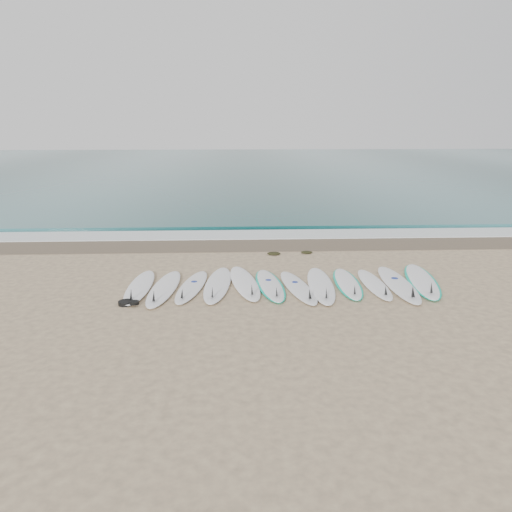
{
  "coord_description": "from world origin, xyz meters",
  "views": [
    {
      "loc": [
        -1.12,
        -11.12,
        3.75
      ],
      "look_at": [
        -0.57,
        1.29,
        0.4
      ],
      "focal_mm": 35.0,
      "sensor_mm": 36.0,
      "label": 1
    }
  ],
  "objects_px": {
    "leash_coil": "(128,303)",
    "surfboard_6": "(299,287)",
    "surfboard_11": "(422,281)",
    "surfboard_0": "(139,287)"
  },
  "relations": [
    {
      "from": "surfboard_11",
      "to": "leash_coil",
      "type": "distance_m",
      "value": 6.88
    },
    {
      "from": "leash_coil",
      "to": "surfboard_11",
      "type": "bearing_deg",
      "value": 10.02
    },
    {
      "from": "surfboard_0",
      "to": "surfboard_6",
      "type": "relative_size",
      "value": 1.0
    },
    {
      "from": "surfboard_6",
      "to": "surfboard_11",
      "type": "xyz_separation_m",
      "value": [
        3.04,
        0.37,
        -0.0
      ]
    },
    {
      "from": "surfboard_0",
      "to": "leash_coil",
      "type": "distance_m",
      "value": 1.02
    },
    {
      "from": "surfboard_0",
      "to": "leash_coil",
      "type": "bearing_deg",
      "value": -92.55
    },
    {
      "from": "leash_coil",
      "to": "surfboard_0",
      "type": "bearing_deg",
      "value": 86.83
    },
    {
      "from": "surfboard_11",
      "to": "leash_coil",
      "type": "bearing_deg",
      "value": -160.15
    },
    {
      "from": "leash_coil",
      "to": "surfboard_6",
      "type": "bearing_deg",
      "value": 12.49
    },
    {
      "from": "surfboard_6",
      "to": "leash_coil",
      "type": "distance_m",
      "value": 3.83
    }
  ]
}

